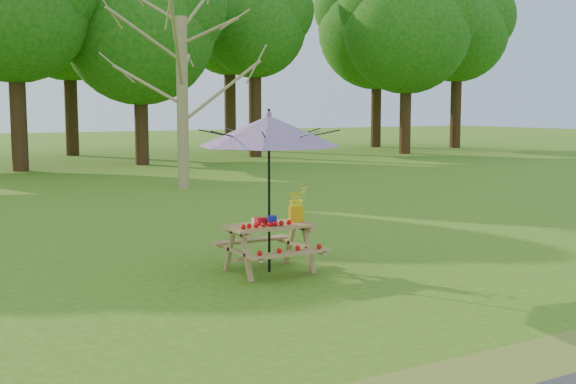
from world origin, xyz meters
TOP-DOWN VIEW (x-y plane):
  - ground at (0.00, 0.00)m, footprint 120.00×120.00m
  - picnic_table at (0.56, 1.68)m, footprint 1.20×1.32m
  - patio_umbrella at (0.56, 1.68)m, footprint 2.30×2.30m
  - produce_bins at (0.50, 1.70)m, footprint 0.25×0.39m
  - tomatoes_row at (0.41, 1.50)m, footprint 0.77×0.13m
  - flower_bucket at (1.02, 1.71)m, footprint 0.38×0.36m

SIDE VIEW (x-z plane):
  - ground at x=0.00m, z-range 0.00..0.00m
  - picnic_table at x=0.56m, z-range -0.01..0.66m
  - tomatoes_row at x=0.41m, z-range 0.67..0.74m
  - produce_bins at x=0.50m, z-range 0.66..0.79m
  - flower_bucket at x=1.02m, z-range 0.69..1.18m
  - patio_umbrella at x=0.56m, z-range 0.82..3.07m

